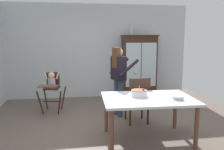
# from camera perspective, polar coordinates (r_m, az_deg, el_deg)

# --- Properties ---
(ground_plane) EXTENTS (6.24, 6.24, 0.00)m
(ground_plane) POSITION_cam_1_polar(r_m,az_deg,el_deg) (4.40, 0.36, -13.82)
(ground_plane) COLOR #66564C
(wall_back) EXTENTS (5.32, 0.06, 2.70)m
(wall_back) POSITION_cam_1_polar(r_m,az_deg,el_deg) (6.66, -3.45, 6.00)
(wall_back) COLOR silver
(wall_back) RESTS_ON ground_plane
(china_cabinet) EXTENTS (1.03, 0.48, 1.82)m
(china_cabinet) POSITION_cam_1_polar(r_m,az_deg,el_deg) (6.67, 6.85, 2.21)
(china_cabinet) COLOR #382116
(china_cabinet) RESTS_ON ground_plane
(ceramic_vase) EXTENTS (0.13, 0.13, 0.27)m
(ceramic_vase) POSITION_cam_1_polar(r_m,az_deg,el_deg) (6.56, 4.95, 11.08)
(ceramic_vase) COLOR #B2B7B2
(ceramic_vase) RESTS_ON china_cabinet
(high_chair_with_toddler) EXTENTS (0.65, 0.75, 0.95)m
(high_chair_with_toddler) POSITION_cam_1_polar(r_m,az_deg,el_deg) (5.46, -14.99, -2.37)
(high_chair_with_toddler) COLOR #382116
(high_chair_with_toddler) RESTS_ON ground_plane
(adult_person) EXTENTS (0.62, 0.61, 1.53)m
(adult_person) POSITION_cam_1_polar(r_m,az_deg,el_deg) (4.95, 1.71, 0.46)
(adult_person) COLOR #33425B
(adult_person) RESTS_ON ground_plane
(dining_table) EXTENTS (1.55, 1.09, 0.74)m
(dining_table) POSITION_cam_1_polar(r_m,az_deg,el_deg) (3.87, 9.06, -6.91)
(dining_table) COLOR silver
(dining_table) RESTS_ON ground_plane
(birthday_cake) EXTENTS (0.28, 0.28, 0.19)m
(birthday_cake) POSITION_cam_1_polar(r_m,az_deg,el_deg) (3.91, 6.88, -4.54)
(birthday_cake) COLOR white
(birthday_cake) RESTS_ON dining_table
(serving_bowl) EXTENTS (0.18, 0.18, 0.05)m
(serving_bowl) POSITION_cam_1_polar(r_m,az_deg,el_deg) (3.84, 16.35, -5.54)
(serving_bowl) COLOR #B2BCC6
(serving_bowl) RESTS_ON dining_table
(dining_chair_far_side) EXTENTS (0.45, 0.45, 0.96)m
(dining_chair_far_side) POSITION_cam_1_polar(r_m,az_deg,el_deg) (4.58, 6.62, -5.58)
(dining_chair_far_side) COLOR #382116
(dining_chair_far_side) RESTS_ON ground_plane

